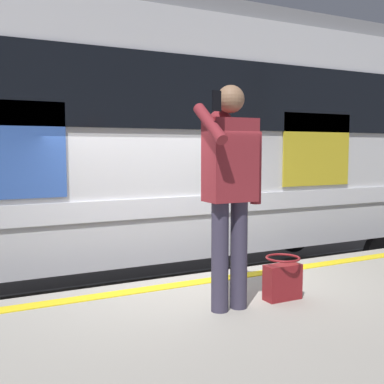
# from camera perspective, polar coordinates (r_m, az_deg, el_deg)

# --- Properties ---
(ground_plane) EXTENTS (25.18, 25.18, 0.00)m
(ground_plane) POSITION_cam_1_polar(r_m,az_deg,el_deg) (5.36, -0.86, -20.90)
(ground_plane) COLOR #4C4742
(safety_line) EXTENTS (13.36, 0.16, 0.01)m
(safety_line) POSITION_cam_1_polar(r_m,az_deg,el_deg) (4.73, 0.74, -10.84)
(safety_line) COLOR yellow
(safety_line) RESTS_ON platform
(track_rail_near) EXTENTS (17.72, 0.08, 0.16)m
(track_rail_near) POSITION_cam_1_polar(r_m,az_deg,el_deg) (6.76, -7.31, -14.54)
(track_rail_near) COLOR slate
(track_rail_near) RESTS_ON ground
(track_rail_far) EXTENTS (17.72, 0.08, 0.16)m
(track_rail_far) POSITION_cam_1_polar(r_m,az_deg,el_deg) (8.06, -10.81, -11.31)
(track_rail_far) COLOR slate
(track_rail_far) RESTS_ON ground
(train_carriage) EXTENTS (11.90, 2.97, 4.14)m
(train_carriage) POSITION_cam_1_polar(r_m,az_deg,el_deg) (7.20, -5.89, 7.19)
(train_carriage) COLOR silver
(train_carriage) RESTS_ON ground
(passenger) EXTENTS (0.57, 0.55, 1.82)m
(passenger) POSITION_cam_1_polar(r_m,az_deg,el_deg) (3.79, 4.60, 1.61)
(passenger) COLOR #383347
(passenger) RESTS_ON platform
(handbag) EXTENTS (0.33, 0.30, 0.38)m
(handbag) POSITION_cam_1_polar(r_m,az_deg,el_deg) (4.25, 10.91, -10.34)
(handbag) COLOR maroon
(handbag) RESTS_ON platform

